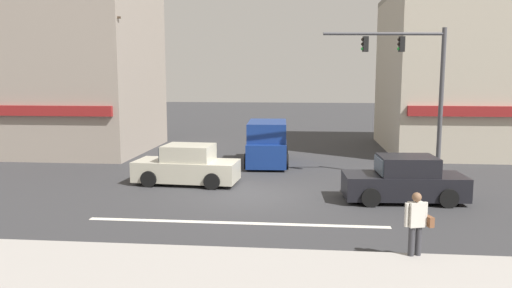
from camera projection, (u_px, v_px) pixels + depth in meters
name	position (u px, v px, depth m)	size (l,w,h in m)	color
ground_plane	(249.00, 195.00, 18.22)	(120.00, 120.00, 0.00)	#333335
lane_marking_stripe	(236.00, 223.00, 14.77)	(9.00, 0.24, 0.01)	silver
building_left_block	(40.00, 63.00, 28.46)	(12.36, 8.53, 10.06)	gray
building_right_corner	(501.00, 72.00, 28.10)	(12.63, 9.45, 8.96)	#B7AD99
utility_pole_near_left	(109.00, 85.00, 24.25)	(1.40, 0.22, 7.45)	brown
utility_pole_far_right	(420.00, 80.00, 24.87)	(1.40, 0.22, 7.84)	brown
traffic_light_mast	(418.00, 79.00, 19.89)	(4.86, 0.71, 6.20)	#47474C
sedan_parked_curbside	(187.00, 166.00, 19.99)	(4.21, 2.11, 1.58)	#B7B29E
van_crossing_rightbound	(267.00, 144.00, 24.39)	(2.21, 4.68, 2.11)	navy
sedan_crossing_leftbound	(404.00, 181.00, 17.25)	(4.19, 2.06, 1.58)	black
pedestrian_foreground_with_bag	(417.00, 223.00, 11.59)	(0.69, 0.37, 1.67)	#333338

